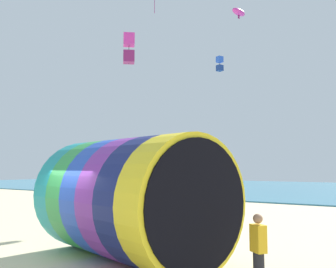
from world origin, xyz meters
TOP-DOWN VIEW (x-y plane):
  - ground_plane at (0.00, 0.00)m, footprint 120.00×120.00m
  - sea at (0.00, 39.11)m, footprint 120.00×40.00m
  - giant_inflatable_tube at (1.13, 0.76)m, footprint 6.29×4.84m
  - kite_handler at (5.06, 0.27)m, footprint 0.42×0.39m
  - kite_magenta_box at (-3.81, 6.65)m, footprint 0.78×0.78m
  - kite_magenta_parafoil at (-1.94, 16.49)m, footprint 0.78×1.48m
  - kite_blue_box at (-3.58, 16.76)m, footprint 0.53×0.53m

SIDE VIEW (x-z plane):
  - ground_plane at x=0.00m, z-range 0.00..0.00m
  - sea at x=0.00m, z-range 0.00..0.10m
  - kite_handler at x=5.06m, z-range 0.01..1.60m
  - giant_inflatable_tube at x=1.13m, z-range 0.00..3.42m
  - kite_magenta_box at x=-3.81m, z-range 7.77..9.36m
  - kite_blue_box at x=-3.58m, z-range 9.55..10.69m
  - kite_magenta_parafoil at x=-1.94m, z-range 13.18..13.90m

